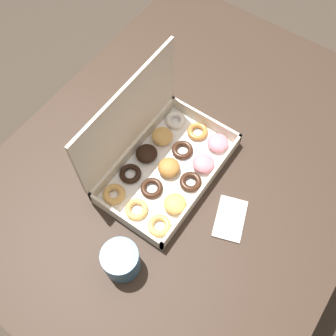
{
  "coord_description": "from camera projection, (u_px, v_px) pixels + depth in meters",
  "views": [
    {
      "loc": [
        -0.47,
        -0.25,
        1.71
      ],
      "look_at": [
        -0.06,
        0.03,
        0.79
      ],
      "focal_mm": 42.0,
      "sensor_mm": 36.0,
      "label": 1
    }
  ],
  "objects": [
    {
      "name": "ground_plane",
      "position": [
        182.0,
        243.0,
        1.76
      ],
      "size": [
        8.0,
        8.0,
        0.0
      ],
      "primitive_type": "plane",
      "color": "#42382D"
    },
    {
      "name": "dining_table",
      "position": [
        190.0,
        176.0,
        1.17
      ],
      "size": [
        1.2,
        0.93,
        0.77
      ],
      "color": "#38281E",
      "rests_on": "ground_plane"
    },
    {
      "name": "donut_box",
      "position": [
        160.0,
        156.0,
        1.03
      ],
      "size": [
        0.38,
        0.24,
        0.27
      ],
      "color": "white",
      "rests_on": "dining_table"
    },
    {
      "name": "coffee_mug",
      "position": [
        121.0,
        260.0,
        0.91
      ],
      "size": [
        0.09,
        0.09,
        0.08
      ],
      "color": "teal",
      "rests_on": "dining_table"
    },
    {
      "name": "paper_napkin",
      "position": [
        230.0,
        219.0,
        1.0
      ],
      "size": [
        0.13,
        0.11,
        0.01
      ],
      "color": "white",
      "rests_on": "dining_table"
    }
  ]
}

